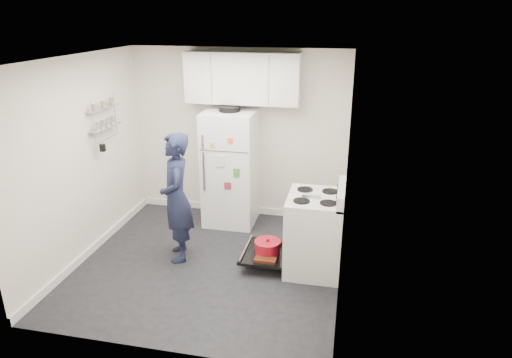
% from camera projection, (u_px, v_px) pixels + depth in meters
% --- Properties ---
extents(room, '(3.21, 3.21, 2.51)m').
position_uv_depth(room, '(205.00, 171.00, 5.34)').
color(room, black).
rests_on(room, ground).
extents(electric_range, '(0.66, 0.76, 1.10)m').
position_uv_depth(electric_range, '(313.00, 234.00, 5.45)').
color(electric_range, silver).
rests_on(electric_range, ground).
extents(open_oven_door, '(0.55, 0.70, 0.24)m').
position_uv_depth(open_oven_door, '(266.00, 249.00, 5.64)').
color(open_oven_door, black).
rests_on(open_oven_door, ground).
extents(refrigerator, '(0.72, 0.74, 1.74)m').
position_uv_depth(refrigerator, '(231.00, 168.00, 6.59)').
color(refrigerator, white).
rests_on(refrigerator, ground).
extents(upper_cabinets, '(1.60, 0.33, 0.70)m').
position_uv_depth(upper_cabinets, '(243.00, 78.00, 6.29)').
color(upper_cabinets, silver).
rests_on(upper_cabinets, room).
extents(wall_shelf_rack, '(0.14, 0.60, 0.61)m').
position_uv_depth(wall_shelf_rack, '(104.00, 118.00, 5.89)').
color(wall_shelf_rack, '#B2B2B7').
rests_on(wall_shelf_rack, room).
extents(person, '(0.59, 0.70, 1.63)m').
position_uv_depth(person, '(176.00, 198.00, 5.59)').
color(person, '#191D37').
rests_on(person, ground).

